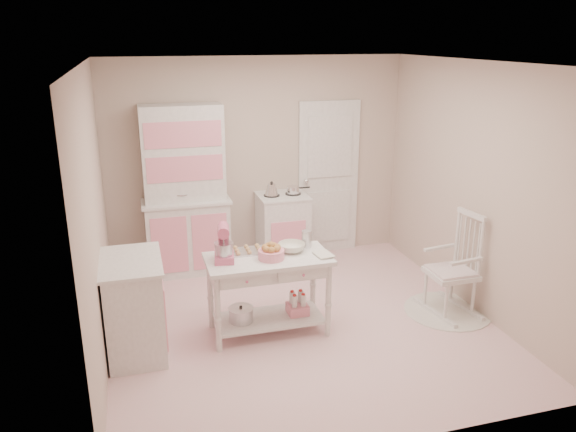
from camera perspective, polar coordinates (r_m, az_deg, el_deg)
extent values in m
plane|color=pink|center=(5.91, 1.30, -10.77)|extent=(3.80, 3.80, 0.00)
cube|color=white|center=(5.19, 1.51, 15.31)|extent=(3.80, 3.80, 0.04)
cube|color=#C5B0A0|center=(7.18, -3.09, 5.57)|extent=(3.80, 0.04, 2.60)
cube|color=#C5B0A0|center=(3.74, 10.05, -6.61)|extent=(3.80, 0.04, 2.60)
cube|color=#C5B0A0|center=(5.19, -19.06, -0.30)|extent=(0.04, 3.80, 2.60)
cube|color=#C5B0A0|center=(6.22, 18.40, 2.70)|extent=(0.04, 3.80, 2.60)
cube|color=white|center=(7.48, 4.12, 3.84)|extent=(0.82, 0.05, 2.04)
cube|color=white|center=(6.87, -10.39, 2.49)|extent=(1.06, 0.50, 2.08)
cube|color=white|center=(7.20, -0.56, -1.33)|extent=(0.62, 0.57, 0.92)
cube|color=white|center=(5.40, -15.32, -8.85)|extent=(0.54, 0.84, 0.92)
cylinder|color=white|center=(6.36, 15.87, -9.23)|extent=(0.92, 0.92, 0.01)
cube|color=white|center=(6.14, 16.30, -4.70)|extent=(0.58, 0.78, 1.10)
cube|color=white|center=(5.58, -2.00, -8.00)|extent=(1.20, 0.60, 0.80)
cube|color=#D85B82|center=(5.29, -6.54, -2.85)|extent=(0.24, 0.31, 0.34)
cube|color=silver|center=(5.54, -4.00, -3.59)|extent=(0.34, 0.24, 0.02)
cylinder|color=pink|center=(5.35, -1.71, -3.92)|extent=(0.25, 0.25, 0.09)
imported|color=silver|center=(5.53, 0.37, -3.21)|extent=(0.27, 0.27, 0.08)
cylinder|color=silver|center=(5.64, 1.91, -2.34)|extent=(0.10, 0.10, 0.17)
imported|color=silver|center=(5.42, 2.90, -4.06)|extent=(0.18, 0.23, 0.02)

